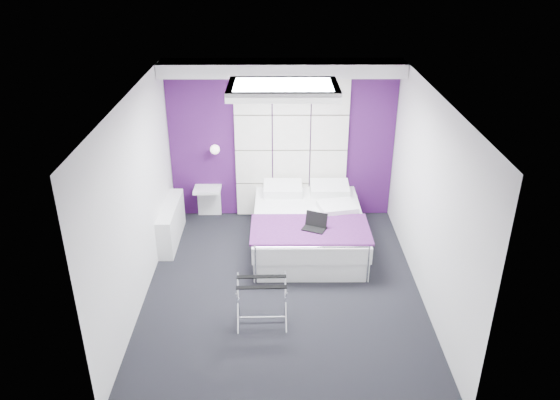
# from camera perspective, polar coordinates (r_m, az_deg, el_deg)

# --- Properties ---
(floor) EXTENTS (4.40, 4.40, 0.00)m
(floor) POSITION_cam_1_polar(r_m,az_deg,el_deg) (7.35, 0.32, -9.28)
(floor) COLOR black
(floor) RESTS_ON ground
(ceiling) EXTENTS (4.40, 4.40, 0.00)m
(ceiling) POSITION_cam_1_polar(r_m,az_deg,el_deg) (6.23, 0.38, 10.66)
(ceiling) COLOR white
(ceiling) RESTS_ON wall_back
(wall_back) EXTENTS (3.60, 0.00, 3.60)m
(wall_back) POSITION_cam_1_polar(r_m,az_deg,el_deg) (8.72, 0.19, 6.23)
(wall_back) COLOR white
(wall_back) RESTS_ON floor
(wall_left) EXTENTS (0.00, 4.40, 4.40)m
(wall_left) POSITION_cam_1_polar(r_m,az_deg,el_deg) (6.91, -14.75, -0.18)
(wall_left) COLOR white
(wall_left) RESTS_ON floor
(wall_right) EXTENTS (0.00, 4.40, 4.40)m
(wall_right) POSITION_cam_1_polar(r_m,az_deg,el_deg) (6.95, 15.37, -0.10)
(wall_right) COLOR white
(wall_right) RESTS_ON floor
(accent_wall) EXTENTS (3.58, 0.02, 2.58)m
(accent_wall) POSITION_cam_1_polar(r_m,az_deg,el_deg) (8.71, 0.19, 6.21)
(accent_wall) COLOR #3D114B
(accent_wall) RESTS_ON wall_back
(soffit) EXTENTS (3.58, 0.50, 0.20)m
(soffit) POSITION_cam_1_polar(r_m,az_deg,el_deg) (8.15, 0.21, 13.60)
(soffit) COLOR white
(soffit) RESTS_ON wall_back
(headboard) EXTENTS (1.80, 0.08, 2.30)m
(headboard) POSITION_cam_1_polar(r_m,az_deg,el_deg) (8.71, 1.18, 5.29)
(headboard) COLOR silver
(headboard) RESTS_ON wall_back
(skylight) EXTENTS (1.36, 0.86, 0.12)m
(skylight) POSITION_cam_1_polar(r_m,az_deg,el_deg) (6.82, 0.32, 11.58)
(skylight) COLOR white
(skylight) RESTS_ON ceiling
(wall_lamp) EXTENTS (0.15, 0.15, 0.15)m
(wall_lamp) POSITION_cam_1_polar(r_m,az_deg,el_deg) (8.67, -6.79, 5.36)
(wall_lamp) COLOR white
(wall_lamp) RESTS_ON wall_back
(radiator) EXTENTS (0.22, 1.20, 0.60)m
(radiator) POSITION_cam_1_polar(r_m,az_deg,el_deg) (8.46, -11.30, -2.38)
(radiator) COLOR white
(radiator) RESTS_ON floor
(bed) EXTENTS (1.66, 2.00, 0.70)m
(bed) POSITION_cam_1_polar(r_m,az_deg,el_deg) (8.18, 2.93, -2.93)
(bed) COLOR white
(bed) RESTS_ON floor
(nightstand) EXTENTS (0.43, 0.34, 0.05)m
(nightstand) POSITION_cam_1_polar(r_m,az_deg,el_deg) (8.92, -7.60, 1.10)
(nightstand) COLOR white
(nightstand) RESTS_ON wall_back
(luggage_rack) EXTENTS (0.59, 0.44, 0.58)m
(luggage_rack) POSITION_cam_1_polar(r_m,az_deg,el_deg) (6.64, -1.91, -10.58)
(luggage_rack) COLOR silver
(luggage_rack) RESTS_ON floor
(laptop) EXTENTS (0.31, 0.22, 0.23)m
(laptop) POSITION_cam_1_polar(r_m,az_deg,el_deg) (7.61, 3.58, -2.56)
(laptop) COLOR black
(laptop) RESTS_ON bed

